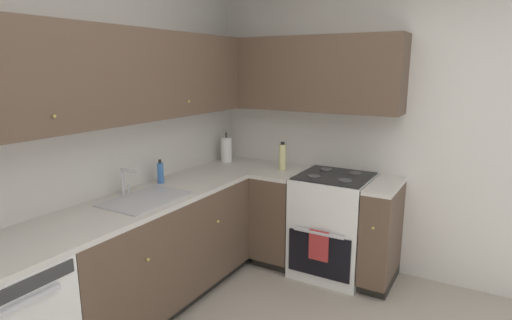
# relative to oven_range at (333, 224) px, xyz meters

# --- Properties ---
(wall_back) EXTENTS (3.96, 0.05, 2.55)m
(wall_back) POSITION_rel_oven_range_xyz_m (-1.65, 1.31, 0.82)
(wall_back) COLOR silver
(wall_back) RESTS_ON ground_plane
(wall_right) EXTENTS (0.05, 3.65, 2.55)m
(wall_right) POSITION_rel_oven_range_xyz_m (0.31, -0.49, 0.82)
(wall_right) COLOR silver
(wall_right) RESTS_ON ground_plane
(lower_cabinets_back) EXTENTS (1.77, 0.62, 0.86)m
(lower_cabinets_back) POSITION_rel_oven_range_xyz_m (-1.20, 0.99, -0.02)
(lower_cabinets_back) COLOR brown
(lower_cabinets_back) RESTS_ON ground_plane
(countertop_back) EXTENTS (2.98, 0.60, 0.03)m
(countertop_back) POSITION_rel_oven_range_xyz_m (-1.21, 0.99, 0.42)
(countertop_back) COLOR beige
(countertop_back) RESTS_ON lower_cabinets_back
(lower_cabinets_right) EXTENTS (0.62, 1.24, 0.86)m
(lower_cabinets_right) POSITION_rel_oven_range_xyz_m (-0.02, 0.14, -0.02)
(lower_cabinets_right) COLOR brown
(lower_cabinets_right) RESTS_ON ground_plane
(countertop_right) EXTENTS (0.60, 1.24, 0.03)m
(countertop_right) POSITION_rel_oven_range_xyz_m (-0.02, 0.14, 0.42)
(countertop_right) COLOR beige
(countertop_right) RESTS_ON lower_cabinets_right
(oven_range) EXTENTS (0.68, 0.62, 1.05)m
(oven_range) POSITION_rel_oven_range_xyz_m (0.00, 0.00, 0.00)
(oven_range) COLOR white
(oven_range) RESTS_ON ground_plane
(upper_cabinets_back) EXTENTS (2.66, 0.34, 0.65)m
(upper_cabinets_back) POSITION_rel_oven_range_xyz_m (-1.37, 1.13, 1.31)
(upper_cabinets_back) COLOR brown
(upper_cabinets_right) EXTENTS (0.32, 1.79, 0.65)m
(upper_cabinets_right) POSITION_rel_oven_range_xyz_m (0.12, 0.39, 1.31)
(upper_cabinets_right) COLOR brown
(sink) EXTENTS (0.60, 0.40, 0.10)m
(sink) POSITION_rel_oven_range_xyz_m (-1.30, 0.96, 0.40)
(sink) COLOR #B7B7BC
(sink) RESTS_ON countertop_back
(faucet) EXTENTS (0.07, 0.16, 0.20)m
(faucet) POSITION_rel_oven_range_xyz_m (-1.29, 1.16, 0.56)
(faucet) COLOR silver
(faucet) RESTS_ON countertop_back
(soap_bottle) EXTENTS (0.05, 0.05, 0.20)m
(soap_bottle) POSITION_rel_oven_range_xyz_m (-0.92, 1.17, 0.53)
(soap_bottle) COLOR #3F72BF
(soap_bottle) RESTS_ON countertop_back
(paper_towel_roll) EXTENTS (0.11, 0.11, 0.31)m
(paper_towel_roll) POSITION_rel_oven_range_xyz_m (0.02, 1.15, 0.56)
(paper_towel_roll) COLOR white
(paper_towel_roll) RESTS_ON countertop_back
(oil_bottle) EXTENTS (0.07, 0.07, 0.26)m
(oil_bottle) POSITION_rel_oven_range_xyz_m (-0.02, 0.50, 0.56)
(oil_bottle) COLOR beige
(oil_bottle) RESTS_ON countertop_right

